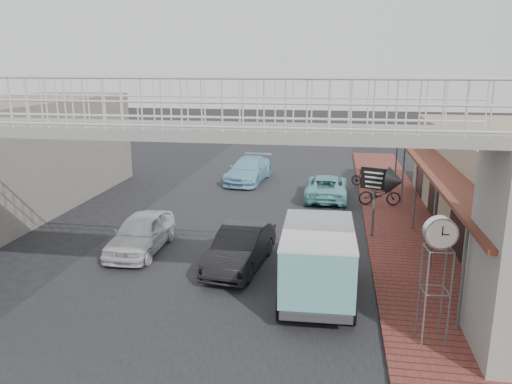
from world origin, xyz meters
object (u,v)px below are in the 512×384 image
(motorcycle_far, at_px, (365,179))
(arrow_sign, at_px, (393,182))
(angkot_far, at_px, (248,170))
(motorcycle_near, at_px, (380,195))
(angkot_van, at_px, (318,252))
(angkot_curb, at_px, (326,187))
(dark_sedan, at_px, (240,248))
(white_hatchback, at_px, (141,233))
(street_clock, at_px, (440,239))

(motorcycle_far, xyz_separation_m, arrow_sign, (0.53, -8.48, 1.81))
(angkot_far, distance_m, motorcycle_near, 8.26)
(angkot_van, relative_size, motorcycle_near, 2.31)
(angkot_curb, relative_size, arrow_sign, 1.57)
(dark_sedan, height_order, arrow_sign, arrow_sign)
(angkot_van, bearing_deg, white_hatchback, 155.34)
(angkot_curb, relative_size, street_clock, 1.40)
(white_hatchback, distance_m, arrow_sign, 9.49)
(angkot_curb, height_order, motorcycle_far, angkot_curb)
(dark_sedan, relative_size, motorcycle_near, 2.11)
(dark_sedan, relative_size, arrow_sign, 1.47)
(angkot_curb, relative_size, motorcycle_far, 2.88)
(white_hatchback, relative_size, motorcycle_far, 2.63)
(motorcycle_near, bearing_deg, angkot_van, 162.78)
(motorcycle_far, bearing_deg, angkot_van, -163.34)
(dark_sedan, xyz_separation_m, angkot_far, (-1.92, 12.43, 0.01))
(white_hatchback, bearing_deg, motorcycle_far, 51.47)
(angkot_curb, xyz_separation_m, motorcycle_far, (2.01, 2.46, -0.05))
(angkot_van, xyz_separation_m, motorcycle_far, (2.02, 13.66, -0.83))
(arrow_sign, bearing_deg, angkot_curb, 134.32)
(white_hatchback, bearing_deg, motorcycle_near, 38.31)
(dark_sedan, height_order, angkot_far, angkot_far)
(white_hatchback, distance_m, angkot_curb, 10.64)
(dark_sedan, distance_m, angkot_far, 12.58)
(white_hatchback, height_order, street_clock, street_clock)
(white_hatchback, xyz_separation_m, angkot_van, (6.46, -2.75, 0.71))
(white_hatchback, bearing_deg, dark_sedan, -13.71)
(dark_sedan, height_order, angkot_van, angkot_van)
(dark_sedan, xyz_separation_m, motorcycle_near, (5.16, 8.18, -0.06))
(white_hatchback, height_order, angkot_curb, white_hatchback)
(motorcycle_far, height_order, arrow_sign, arrow_sign)
(angkot_far, height_order, arrow_sign, arrow_sign)
(motorcycle_near, bearing_deg, dark_sedan, 144.74)
(angkot_van, bearing_deg, angkot_curb, 88.33)
(angkot_curb, height_order, street_clock, street_clock)
(white_hatchback, xyz_separation_m, motorcycle_far, (8.48, 10.91, -0.12))
(white_hatchback, bearing_deg, angkot_van, -23.72)
(dark_sedan, height_order, motorcycle_far, dark_sedan)
(white_hatchback, xyz_separation_m, angkot_curb, (6.47, 8.45, -0.07))
(angkot_curb, relative_size, angkot_van, 0.97)
(motorcycle_near, bearing_deg, arrow_sign, 177.09)
(angkot_van, distance_m, arrow_sign, 5.86)
(street_clock, bearing_deg, angkot_van, 139.06)
(angkot_far, height_order, street_clock, street_clock)
(angkot_van, relative_size, motorcycle_far, 2.96)
(motorcycle_near, bearing_deg, street_clock, 178.44)
(angkot_curb, distance_m, angkot_van, 11.22)
(dark_sedan, xyz_separation_m, street_clock, (5.47, -3.91, 2.02))
(street_clock, bearing_deg, angkot_curb, 96.92)
(motorcycle_near, relative_size, street_clock, 0.62)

